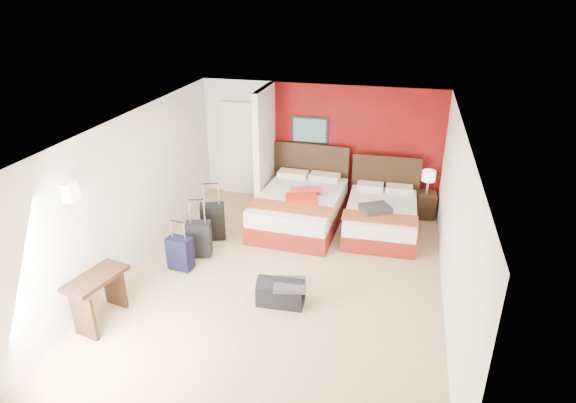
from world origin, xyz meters
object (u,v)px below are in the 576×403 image
(suitcase_navy, at_px, (180,255))
(nightstand, at_px, (425,205))
(duffel_bag, at_px, (281,293))
(bed_left, at_px, (299,210))
(suitcase_charcoal, at_px, (199,240))
(bed_right, at_px, (381,219))
(red_suitcase_open, at_px, (304,194))
(suitcase_black, at_px, (213,222))
(table_lamp, at_px, (428,182))
(desk, at_px, (99,298))

(suitcase_navy, bearing_deg, nightstand, 44.52)
(nightstand, height_order, duffel_bag, nightstand)
(bed_left, height_order, duffel_bag, bed_left)
(duffel_bag, bearing_deg, suitcase_charcoal, 147.60)
(bed_right, bearing_deg, bed_left, -178.81)
(red_suitcase_open, bearing_deg, bed_right, -10.32)
(bed_right, distance_m, suitcase_black, 3.12)
(red_suitcase_open, height_order, nightstand, red_suitcase_open)
(bed_right, xyz_separation_m, suitcase_navy, (-3.10, -2.10, -0.00))
(table_lamp, height_order, suitcase_black, table_lamp)
(bed_right, relative_size, duffel_bag, 2.69)
(bed_right, xyz_separation_m, red_suitcase_open, (-1.45, -0.16, 0.42))
(bed_right, relative_size, desk, 2.13)
(table_lamp, distance_m, suitcase_charcoal, 4.56)
(suitcase_charcoal, bearing_deg, nightstand, 17.90)
(bed_left, height_order, bed_right, bed_left)
(duffel_bag, bearing_deg, bed_right, 62.12)
(table_lamp, bearing_deg, desk, -134.56)
(red_suitcase_open, xyz_separation_m, table_lamp, (2.27, 1.05, 0.06))
(red_suitcase_open, distance_m, nightstand, 2.54)
(red_suitcase_open, bearing_deg, table_lamp, 8.17)
(duffel_bag, bearing_deg, suitcase_navy, 162.15)
(suitcase_black, relative_size, duffel_bag, 0.96)
(nightstand, distance_m, suitcase_charcoal, 4.54)
(table_lamp, height_order, suitcase_charcoal, table_lamp)
(bed_right, height_order, suitcase_black, suitcase_black)
(suitcase_navy, bearing_deg, table_lamp, 44.52)
(red_suitcase_open, relative_size, suitcase_black, 1.21)
(bed_left, height_order, red_suitcase_open, red_suitcase_open)
(bed_left, relative_size, nightstand, 4.07)
(red_suitcase_open, height_order, suitcase_black, red_suitcase_open)
(bed_right, bearing_deg, red_suitcase_open, -174.74)
(suitcase_navy, distance_m, duffel_bag, 1.91)
(red_suitcase_open, xyz_separation_m, suitcase_black, (-1.51, -0.82, -0.37))
(bed_right, xyz_separation_m, suitcase_black, (-2.97, -0.98, 0.05))
(table_lamp, xyz_separation_m, duffel_bag, (-2.08, -3.50, -0.59))
(bed_left, xyz_separation_m, desk, (-2.04, -3.54, 0.04))
(bed_left, xyz_separation_m, suitcase_navy, (-1.54, -2.04, -0.05))
(table_lamp, relative_size, suitcase_black, 0.70)
(desk, bearing_deg, red_suitcase_open, 70.64)
(bed_left, distance_m, desk, 4.09)
(bed_left, relative_size, suitcase_charcoal, 3.55)
(nightstand, xyz_separation_m, duffel_bag, (-2.08, -3.50, -0.09))
(suitcase_charcoal, height_order, duffel_bag, suitcase_charcoal)
(bed_right, relative_size, suitcase_navy, 3.36)
(table_lamp, height_order, suitcase_navy, table_lamp)
(bed_left, bearing_deg, suitcase_black, -144.03)
(red_suitcase_open, bearing_deg, nightstand, 8.17)
(suitcase_navy, distance_m, desk, 1.58)
(desk, bearing_deg, table_lamp, 58.05)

